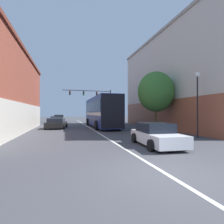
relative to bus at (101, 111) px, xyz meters
The scene contains 11 objects.
ground_plane 17.46m from the bus, 95.15° to the right, with size 160.00×160.00×0.00m, color #424247.
lane_center_line 2.70m from the bus, 154.33° to the right, with size 0.14×45.03×0.01m.
building_right_storefront 10.38m from the bus, 20.36° to the right, with size 6.68×19.30×11.17m.
bus is the anchor object (origin of this frame).
hatchback_foreground 13.28m from the bus, 88.10° to the right, with size 2.17×4.14×1.27m.
parked_car_left_near 10.60m from the bus, 124.47° to the left, with size 2.41×4.28×1.24m.
parked_car_left_mid 5.65m from the bus, behind, with size 2.56×4.41×1.22m.
parked_car_left_far 15.05m from the bus, 111.69° to the left, with size 2.26×4.35×1.43m.
traffic_signal_gantry 12.12m from the bus, 84.33° to the left, with size 9.42×0.36×6.39m.
street_lamp 12.28m from the bus, 65.91° to the right, with size 0.36×0.36×4.88m.
street_tree_near 7.89m from the bus, 56.17° to the right, with size 3.64×3.28×5.94m.
Camera 1 is at (-2.96, -4.73, 1.85)m, focal length 28.00 mm.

